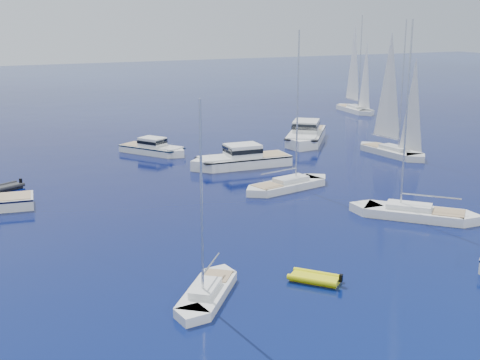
% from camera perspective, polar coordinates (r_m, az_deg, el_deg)
% --- Properties ---
extents(ground, '(400.00, 400.00, 0.00)m').
position_cam_1_polar(ground, '(38.50, 17.66, -10.42)').
color(ground, navy).
rests_on(ground, ground).
extents(motor_cruiser_centre, '(12.13, 4.44, 3.13)m').
position_cam_1_polar(motor_cruiser_centre, '(68.77, 0.05, 1.21)').
color(motor_cruiser_centre, white).
rests_on(motor_cruiser_centre, ground).
extents(motor_cruiser_distant, '(11.72, 13.21, 3.57)m').
position_cam_1_polar(motor_cruiser_distant, '(82.87, 5.89, 3.41)').
color(motor_cruiser_distant, white).
rests_on(motor_cruiser_distant, ground).
extents(motor_cruiser_horizon, '(7.38, 9.44, 2.45)m').
position_cam_1_polar(motor_cruiser_horizon, '(76.04, -7.73, 2.36)').
color(motor_cruiser_horizon, white).
rests_on(motor_cruiser_horizon, ground).
extents(sailboat_fore, '(6.89, 7.66, 12.05)m').
position_cam_1_polar(sailboat_fore, '(37.38, -2.96, -10.49)').
color(sailboat_fore, white).
rests_on(sailboat_fore, ground).
extents(sailboat_mid_r, '(9.50, 10.09, 16.18)m').
position_cam_1_polar(sailboat_mid_r, '(53.31, 15.31, -3.27)').
color(sailboat_mid_r, white).
rests_on(sailboat_mid_r, ground).
extents(sailboat_centre, '(10.64, 4.60, 15.16)m').
position_cam_1_polar(sailboat_centre, '(60.11, 4.29, -0.78)').
color(sailboat_centre, silver).
rests_on(sailboat_centre, ground).
extents(sailboat_sails_r, '(3.63, 11.11, 16.07)m').
position_cam_1_polar(sailboat_sails_r, '(76.83, 13.40, 2.22)').
color(sailboat_sails_r, silver).
rests_on(sailboat_sails_r, ground).
extents(sailboat_sails_far, '(4.38, 11.60, 16.64)m').
position_cam_1_polar(sailboat_sails_far, '(110.88, 10.24, 6.05)').
color(sailboat_sails_far, white).
rests_on(sailboat_sails_far, ground).
extents(tender_yellow, '(3.48, 3.68, 0.95)m').
position_cam_1_polar(tender_yellow, '(39.69, 6.71, -9.03)').
color(tender_yellow, yellow).
rests_on(tender_yellow, ground).
extents(tender_grey_far, '(4.14, 3.37, 0.95)m').
position_cam_1_polar(tender_grey_far, '(63.50, -20.39, -0.84)').
color(tender_grey_far, black).
rests_on(tender_grey_far, ground).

